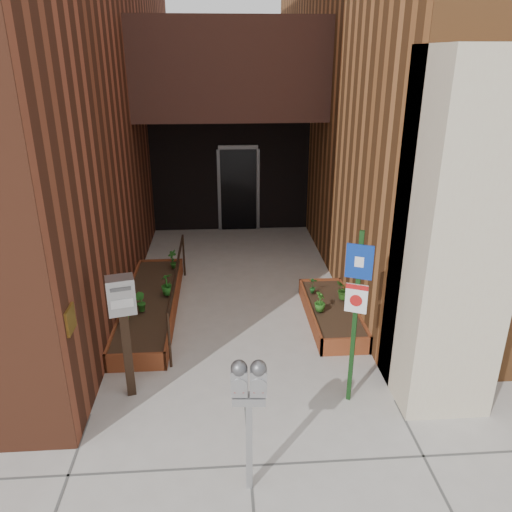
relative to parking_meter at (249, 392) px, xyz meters
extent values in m
plane|color=#9E9991|center=(0.02, 1.28, -1.22)|extent=(80.00, 80.00, 0.00)
cube|color=brown|center=(6.02, 8.43, 3.78)|extent=(8.00, 13.70, 10.00)
cube|color=#C4B397|center=(2.57, 1.48, 0.98)|extent=(1.10, 1.20, 4.40)
cube|color=#331A16|center=(0.02, 7.28, 2.78)|extent=(4.20, 2.00, 2.00)
cube|color=black|center=(0.02, 8.68, 0.28)|extent=(4.00, 0.30, 3.00)
cube|color=black|center=(0.22, 8.50, -0.17)|extent=(0.90, 0.06, 2.10)
cube|color=#B79338|center=(-1.97, 1.08, 0.28)|extent=(0.04, 0.30, 0.30)
cube|color=brown|center=(-1.53, 2.20, -1.07)|extent=(0.90, 0.04, 0.30)
cube|color=brown|center=(-1.53, 5.76, -1.07)|extent=(0.90, 0.04, 0.30)
cube|color=brown|center=(-1.96, 3.98, -1.07)|extent=(0.04, 3.60, 0.30)
cube|color=brown|center=(-1.10, 3.98, -1.07)|extent=(0.04, 3.60, 0.30)
cube|color=black|center=(-1.53, 3.98, -1.09)|extent=(0.82, 3.52, 0.26)
cube|color=brown|center=(1.62, 2.40, -1.07)|extent=(0.80, 0.04, 0.30)
cube|color=brown|center=(1.62, 4.56, -1.07)|extent=(0.80, 0.04, 0.30)
cube|color=brown|center=(1.24, 3.48, -1.07)|extent=(0.04, 2.20, 0.30)
cube|color=brown|center=(2.00, 3.48, -1.07)|extent=(0.04, 2.20, 0.30)
cube|color=black|center=(1.62, 3.48, -1.09)|extent=(0.72, 2.12, 0.26)
cylinder|color=black|center=(-1.03, 2.28, -0.77)|extent=(0.04, 0.04, 0.90)
cylinder|color=black|center=(-1.03, 5.58, -0.77)|extent=(0.04, 0.04, 0.90)
cylinder|color=black|center=(-1.03, 3.93, -0.34)|extent=(0.04, 3.30, 0.04)
cube|color=#959597|center=(0.00, 0.00, -0.68)|extent=(0.07, 0.07, 1.10)
cube|color=#959597|center=(0.00, 0.00, -0.08)|extent=(0.34, 0.16, 0.09)
cube|color=#959597|center=(-0.09, 0.01, 0.11)|extent=(0.17, 0.12, 0.29)
sphere|color=#59595B|center=(-0.09, 0.01, 0.28)|extent=(0.16, 0.16, 0.16)
cube|color=white|center=(-0.10, -0.05, 0.13)|extent=(0.10, 0.01, 0.05)
cube|color=#B21414|center=(-0.10, -0.05, 0.05)|extent=(0.10, 0.01, 0.03)
cube|color=#959597|center=(0.09, -0.01, 0.11)|extent=(0.17, 0.12, 0.29)
sphere|color=#59595B|center=(0.09, -0.01, 0.28)|extent=(0.16, 0.16, 0.16)
cube|color=white|center=(0.09, -0.06, 0.13)|extent=(0.10, 0.01, 0.05)
cube|color=#B21414|center=(0.09, -0.06, 0.05)|extent=(0.10, 0.01, 0.03)
cube|color=#143714|center=(1.41, 1.37, -0.03)|extent=(0.07, 0.07, 2.39)
cube|color=navy|center=(1.40, 1.34, 0.78)|extent=(0.31, 0.15, 0.43)
cube|color=white|center=(1.39, 1.33, 0.78)|extent=(0.10, 0.06, 0.13)
cube|color=white|center=(1.40, 1.34, 0.29)|extent=(0.26, 0.13, 0.38)
cube|color=#B21414|center=(1.39, 1.33, 0.45)|extent=(0.25, 0.12, 0.07)
cylinder|color=#B21414|center=(1.39, 1.33, 0.27)|extent=(0.14, 0.07, 0.15)
cube|color=black|center=(-1.51, 1.70, -0.59)|extent=(0.14, 0.14, 1.26)
cube|color=#A8A7AA|center=(-1.51, 1.70, 0.27)|extent=(0.40, 0.33, 0.48)
cube|color=#59595B|center=(-1.48, 1.57, 0.40)|extent=(0.25, 0.07, 0.05)
cube|color=white|center=(-1.48, 1.57, 0.21)|extent=(0.27, 0.08, 0.11)
imported|color=#27611B|center=(-1.83, 3.16, -0.76)|extent=(0.41, 0.41, 0.32)
imported|color=#205D1A|center=(-1.61, 3.51, -0.76)|extent=(0.25, 0.25, 0.32)
imported|color=#1F621C|center=(-1.23, 4.11, -0.73)|extent=(0.32, 0.32, 0.40)
imported|color=#1B5117|center=(-1.23, 5.30, -0.74)|extent=(0.28, 0.28, 0.38)
imported|color=#27611B|center=(1.37, 3.30, -0.76)|extent=(0.24, 0.24, 0.34)
imported|color=#195A1E|center=(1.37, 3.97, -0.77)|extent=(0.21, 0.21, 0.31)
imported|color=#275819|center=(1.87, 3.69, -0.76)|extent=(0.35, 0.35, 0.34)
camera|label=1|loc=(-0.21, -4.01, 3.06)|focal=35.00mm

